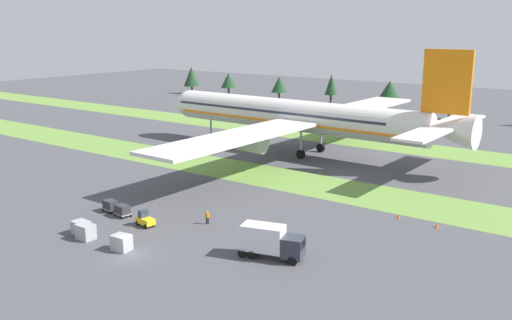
# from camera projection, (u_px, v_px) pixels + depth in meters

# --- Properties ---
(ground_plane) EXTENTS (400.00, 400.00, 0.00)m
(ground_plane) POSITION_uv_depth(u_px,v_px,m) (130.00, 256.00, 60.41)
(ground_plane) COLOR #47474C
(grass_strip_near) EXTENTS (320.00, 11.74, 0.01)m
(grass_strip_near) POSITION_uv_depth(u_px,v_px,m) (303.00, 183.00, 88.69)
(grass_strip_near) COLOR olive
(grass_strip_near) RESTS_ON ground
(grass_strip_far) EXTENTS (320.00, 11.74, 0.01)m
(grass_strip_far) POSITION_uv_depth(u_px,v_px,m) (391.00, 145.00, 116.59)
(grass_strip_far) COLOR olive
(grass_strip_far) RESTS_ON ground
(airliner) EXTENTS (65.32, 79.92, 20.69)m
(airliner) POSITION_uv_depth(u_px,v_px,m) (303.00, 116.00, 107.17)
(airliner) COLOR silver
(airliner) RESTS_ON ground
(baggage_tug) EXTENTS (2.76, 1.66, 1.97)m
(baggage_tug) POSITION_uv_depth(u_px,v_px,m) (145.00, 219.00, 69.30)
(baggage_tug) COLOR yellow
(baggage_tug) RESTS_ON ground
(cargo_dolly_lead) EXTENTS (2.39, 1.80, 1.55)m
(cargo_dolly_lead) POSITION_uv_depth(u_px,v_px,m) (122.00, 210.00, 72.68)
(cargo_dolly_lead) COLOR #A3A3A8
(cargo_dolly_lead) RESTS_ON ground
(cargo_dolly_second) EXTENTS (2.39, 1.80, 1.55)m
(cargo_dolly_second) POSITION_uv_depth(u_px,v_px,m) (110.00, 205.00, 74.65)
(cargo_dolly_second) COLOR #A3A3A8
(cargo_dolly_second) RESTS_ON ground
(catering_truck) EXTENTS (7.32, 4.09, 3.58)m
(catering_truck) POSITION_uv_depth(u_px,v_px,m) (271.00, 241.00, 59.37)
(catering_truck) COLOR #2D333D
(catering_truck) RESTS_ON ground
(ground_crew_marshaller) EXTENTS (0.49, 0.36, 1.74)m
(ground_crew_marshaller) POSITION_uv_depth(u_px,v_px,m) (207.00, 217.00, 69.89)
(ground_crew_marshaller) COLOR black
(ground_crew_marshaller) RESTS_ON ground
(uld_container_0) EXTENTS (2.09, 1.71, 1.61)m
(uld_container_0) POSITION_uv_depth(u_px,v_px,m) (81.00, 228.00, 66.51)
(uld_container_0) COLOR #A3A3A8
(uld_container_0) RESTS_ON ground
(uld_container_1) EXTENTS (2.17, 1.82, 1.77)m
(uld_container_1) POSITION_uv_depth(u_px,v_px,m) (121.00, 243.00, 61.68)
(uld_container_1) COLOR #A3A3A8
(uld_container_1) RESTS_ON ground
(uld_container_2) EXTENTS (2.03, 1.64, 1.80)m
(uld_container_2) POSITION_uv_depth(u_px,v_px,m) (86.00, 232.00, 64.92)
(uld_container_2) COLOR #A3A3A8
(uld_container_2) RESTS_ON ground
(taxiway_marker_0) EXTENTS (0.44, 0.44, 0.56)m
(taxiway_marker_0) POSITION_uv_depth(u_px,v_px,m) (398.00, 216.00, 72.16)
(taxiway_marker_0) COLOR orange
(taxiway_marker_0) RESTS_ON ground
(taxiway_marker_1) EXTENTS (0.44, 0.44, 0.57)m
(taxiway_marker_1) POSITION_uv_depth(u_px,v_px,m) (437.00, 226.00, 68.66)
(taxiway_marker_1) COLOR orange
(taxiway_marker_1) RESTS_ON ground
(distant_tree_line) EXTENTS (202.33, 10.85, 12.11)m
(distant_tree_line) POSITION_uv_depth(u_px,v_px,m) (465.00, 94.00, 148.97)
(distant_tree_line) COLOR #4C3823
(distant_tree_line) RESTS_ON ground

